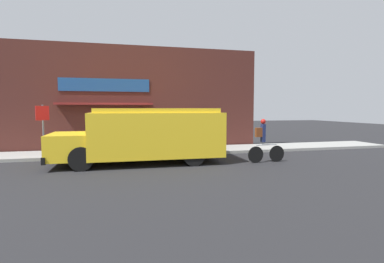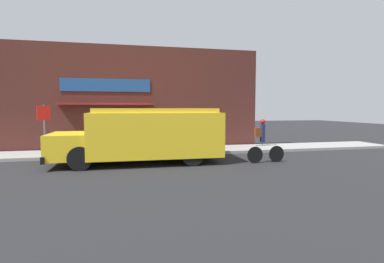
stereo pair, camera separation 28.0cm
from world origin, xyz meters
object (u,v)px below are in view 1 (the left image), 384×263
object	(u,v)px
school_bus	(146,134)
trash_bin	(76,143)
stop_sign_post	(43,122)
cyclist	(264,142)

from	to	relation	value
school_bus	trash_bin	bearing A→B (deg)	135.01
stop_sign_post	school_bus	bearing A→B (deg)	-26.13
cyclist	stop_sign_post	world-z (taller)	stop_sign_post
cyclist	trash_bin	size ratio (longest dim) A/B	2.19
school_bus	trash_bin	distance (m)	4.23
cyclist	stop_sign_post	bearing A→B (deg)	158.15
stop_sign_post	trash_bin	bearing A→B (deg)	40.22
school_bus	stop_sign_post	world-z (taller)	stop_sign_post
trash_bin	stop_sign_post	bearing A→B (deg)	-139.78
school_bus	cyclist	xyz separation A→B (m)	(4.49, -1.04, -0.30)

